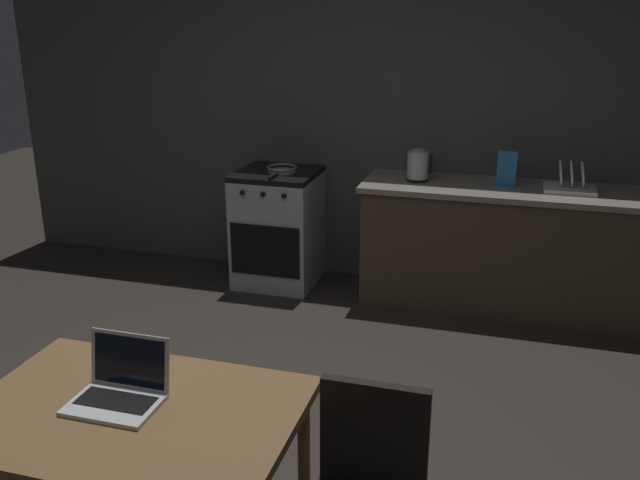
{
  "coord_description": "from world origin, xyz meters",
  "views": [
    {
      "loc": [
        1.26,
        -2.81,
        2.12
      ],
      "look_at": [
        0.18,
        0.92,
        0.78
      ],
      "focal_mm": 39.07,
      "sensor_mm": 36.0,
      "label": 1
    }
  ],
  "objects": [
    {
      "name": "back_wall",
      "position": [
        0.3,
        2.4,
        1.38
      ],
      "size": [
        6.4,
        0.1,
        2.76
      ],
      "primitive_type": "cube",
      "color": "#454846",
      "rests_on": "ground_plane"
    },
    {
      "name": "kitchen_counter",
      "position": [
        1.28,
        2.05,
        0.45
      ],
      "size": [
        2.16,
        0.64,
        0.9
      ],
      "color": "#4C3D2D",
      "rests_on": "ground_plane"
    },
    {
      "name": "stove_oven",
      "position": [
        -0.49,
        2.05,
        0.45
      ],
      "size": [
        0.6,
        0.62,
        0.9
      ],
      "color": "#B7BABF",
      "rests_on": "ground_plane"
    },
    {
      "name": "dining_table",
      "position": [
        0.02,
        -0.94,
        0.67
      ],
      "size": [
        1.19,
        0.82,
        0.74
      ],
      "color": "brown",
      "rests_on": "ground_plane"
    },
    {
      "name": "dish_rack",
      "position": [
        1.62,
        2.05,
        0.94
      ],
      "size": [
        0.34,
        0.26,
        0.21
      ],
      "color": "silver",
      "rests_on": "kitchen_counter"
    },
    {
      "name": "frying_pan",
      "position": [
        -0.44,
        2.02,
        0.92
      ],
      "size": [
        0.23,
        0.4,
        0.05
      ],
      "color": "gray",
      "rests_on": "stove_oven"
    },
    {
      "name": "ground_plane",
      "position": [
        0.0,
        0.0,
        0.0
      ],
      "size": [
        12.0,
        12.0,
        0.0
      ],
      "primitive_type": "plane",
      "color": "#2D2823"
    },
    {
      "name": "cereal_box",
      "position": [
        1.19,
        2.07,
        1.02
      ],
      "size": [
        0.13,
        0.05,
        0.25
      ],
      "color": "#3372B2",
      "rests_on": "kitchen_counter"
    },
    {
      "name": "laptop",
      "position": [
        -0.05,
        -0.9,
        0.79
      ],
      "size": [
        0.32,
        0.26,
        0.23
      ],
      "rotation": [
        0.0,
        0.0,
        0.12
      ],
      "color": "silver",
      "rests_on": "dining_table"
    },
    {
      "name": "electric_kettle",
      "position": [
        0.58,
        2.05,
        1.0
      ],
      "size": [
        0.18,
        0.16,
        0.23
      ],
      "color": "black",
      "rests_on": "kitchen_counter"
    }
  ]
}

